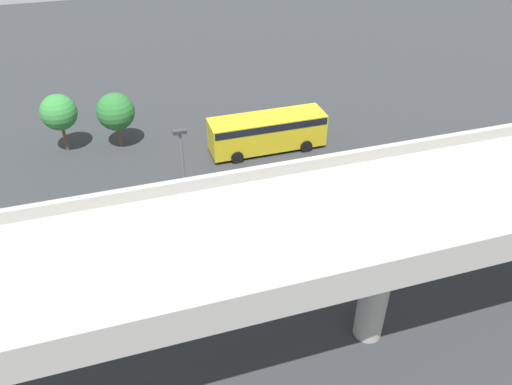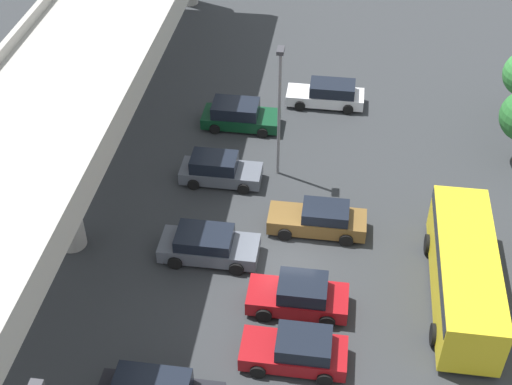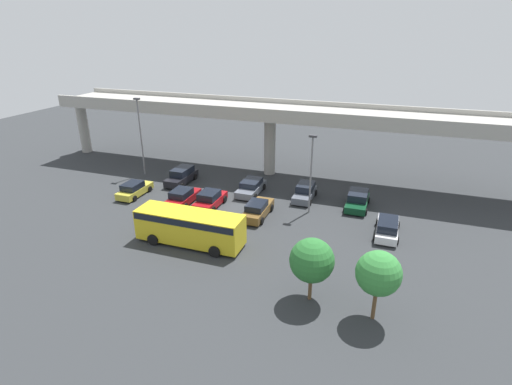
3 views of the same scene
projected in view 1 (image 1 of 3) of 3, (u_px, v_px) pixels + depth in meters
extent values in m
plane|color=#2D3033|center=(291.00, 208.00, 32.72)|extent=(117.00, 117.00, 0.00)
cube|color=#9E9B93|center=(390.00, 212.00, 20.15)|extent=(54.60, 6.94, 0.90)
cube|color=#9E9B93|center=(355.00, 156.00, 22.32)|extent=(54.60, 0.30, 0.55)
cube|color=#9E9B93|center=(443.00, 252.00, 17.15)|extent=(54.60, 0.30, 0.55)
cylinder|color=#9E9B93|center=(377.00, 282.00, 22.44)|extent=(1.35, 1.35, 6.99)
cube|color=gold|center=(435.00, 168.00, 35.68)|extent=(1.74, 4.39, 0.69)
cube|color=black|center=(435.00, 158.00, 35.54)|extent=(1.60, 2.19, 0.64)
cylinder|color=black|center=(457.00, 179.00, 34.96)|extent=(0.22, 0.60, 0.60)
cylinder|color=black|center=(435.00, 183.00, 34.53)|extent=(0.22, 0.60, 0.60)
cylinder|color=black|center=(434.00, 159.00, 37.08)|extent=(0.22, 0.60, 0.60)
cylinder|color=black|center=(413.00, 163.00, 36.65)|extent=(0.22, 0.60, 0.60)
cube|color=black|center=(441.00, 214.00, 31.20)|extent=(1.81, 4.85, 0.79)
cube|color=black|center=(446.00, 207.00, 30.55)|extent=(1.67, 2.89, 0.75)
cylinder|color=black|center=(414.00, 207.00, 32.29)|extent=(0.22, 0.65, 0.65)
cylinder|color=black|center=(439.00, 201.00, 32.74)|extent=(0.22, 0.65, 0.65)
cylinder|color=black|center=(441.00, 235.00, 29.95)|extent=(0.22, 0.65, 0.65)
cylinder|color=black|center=(467.00, 229.00, 30.40)|extent=(0.22, 0.65, 0.65)
cube|color=maroon|center=(362.00, 182.00, 34.29)|extent=(1.84, 4.33, 0.70)
cube|color=black|center=(360.00, 170.00, 34.19)|extent=(1.69, 2.21, 0.67)
cylinder|color=black|center=(383.00, 192.00, 33.59)|extent=(0.22, 0.65, 0.65)
cylinder|color=black|center=(358.00, 197.00, 33.13)|extent=(0.22, 0.65, 0.65)
cylinder|color=black|center=(365.00, 172.00, 35.68)|extent=(0.22, 0.65, 0.65)
cylinder|color=black|center=(341.00, 176.00, 35.22)|extent=(0.22, 0.65, 0.65)
cube|color=maroon|center=(323.00, 189.00, 33.47)|extent=(1.86, 4.41, 0.72)
cube|color=black|center=(323.00, 179.00, 33.21)|extent=(1.71, 2.12, 0.72)
cylinder|color=black|center=(345.00, 201.00, 32.76)|extent=(0.22, 0.71, 0.71)
cylinder|color=black|center=(318.00, 206.00, 32.30)|extent=(0.22, 0.71, 0.71)
cylinder|color=black|center=(328.00, 179.00, 34.88)|extent=(0.22, 0.71, 0.71)
cylinder|color=black|center=(303.00, 183.00, 34.42)|extent=(0.22, 0.71, 0.71)
cube|color=#515660|center=(313.00, 238.00, 29.40)|extent=(1.95, 4.68, 0.69)
cube|color=black|center=(315.00, 232.00, 28.86)|extent=(1.79, 2.63, 0.59)
cylinder|color=black|center=(288.00, 229.00, 30.39)|extent=(0.22, 0.69, 0.69)
cylinder|color=black|center=(318.00, 223.00, 30.88)|extent=(0.22, 0.69, 0.69)
cylinder|color=black|center=(306.00, 260.00, 28.14)|extent=(0.22, 0.69, 0.69)
cylinder|color=black|center=(338.00, 253.00, 28.62)|extent=(0.22, 0.69, 0.69)
cube|color=brown|center=(248.00, 199.00, 32.59)|extent=(1.73, 4.81, 0.76)
cube|color=black|center=(246.00, 187.00, 32.50)|extent=(1.59, 2.26, 0.59)
cylinder|color=black|center=(268.00, 212.00, 31.78)|extent=(0.22, 0.68, 0.68)
cylinder|color=black|center=(241.00, 217.00, 31.35)|extent=(0.22, 0.68, 0.68)
cylinder|color=black|center=(254.00, 187.00, 34.10)|extent=(0.22, 0.68, 0.68)
cylinder|color=black|center=(229.00, 191.00, 33.67)|extent=(0.22, 0.68, 0.68)
cube|color=#515660|center=(220.00, 264.00, 27.67)|extent=(1.72, 4.32, 0.68)
cube|color=black|center=(221.00, 259.00, 26.98)|extent=(1.58, 2.42, 0.73)
cylinder|color=black|center=(200.00, 254.00, 28.61)|extent=(0.22, 0.63, 0.63)
cylinder|color=black|center=(229.00, 248.00, 29.04)|extent=(0.22, 0.63, 0.63)
cylinder|color=black|center=(210.00, 287.00, 26.52)|extent=(0.22, 0.63, 0.63)
cylinder|color=black|center=(242.00, 280.00, 26.95)|extent=(0.22, 0.63, 0.63)
cube|color=#0C381E|center=(122.00, 282.00, 26.58)|extent=(1.95, 4.54, 0.65)
cube|color=black|center=(120.00, 276.00, 25.93)|extent=(1.79, 2.69, 0.74)
cylinder|color=black|center=(102.00, 270.00, 27.54)|extent=(0.22, 0.61, 0.61)
cylinder|color=black|center=(138.00, 263.00, 28.03)|extent=(0.22, 0.61, 0.61)
cylinder|color=black|center=(105.00, 308.00, 25.35)|extent=(0.22, 0.61, 0.61)
cylinder|color=black|center=(144.00, 299.00, 25.84)|extent=(0.22, 0.61, 0.61)
cube|color=silver|center=(62.00, 237.00, 29.56)|extent=(1.75, 4.73, 0.66)
cube|color=black|center=(60.00, 224.00, 29.49)|extent=(1.61, 2.73, 0.69)
cylinder|color=black|center=(79.00, 252.00, 28.74)|extent=(0.22, 0.64, 0.64)
cylinder|color=black|center=(46.00, 258.00, 28.30)|extent=(0.22, 0.64, 0.64)
cylinder|color=black|center=(78.00, 222.00, 31.02)|extent=(0.22, 0.64, 0.64)
cylinder|color=black|center=(48.00, 227.00, 30.59)|extent=(0.22, 0.64, 0.64)
cube|color=gold|center=(267.00, 132.00, 38.08)|extent=(8.88, 2.50, 2.49)
cube|color=black|center=(267.00, 121.00, 37.56)|extent=(8.71, 2.55, 0.55)
cylinder|color=black|center=(237.00, 157.00, 37.01)|extent=(0.94, 0.29, 0.94)
cylinder|color=black|center=(228.00, 141.00, 38.99)|extent=(0.94, 0.29, 0.94)
cylinder|color=black|center=(306.00, 146.00, 38.35)|extent=(0.94, 0.29, 0.94)
cylinder|color=black|center=(294.00, 131.00, 40.33)|extent=(0.94, 0.29, 0.94)
cylinder|color=slate|center=(186.00, 192.00, 27.83)|extent=(0.16, 0.16, 7.38)
cube|color=#333338|center=(180.00, 132.00, 25.64)|extent=(0.70, 0.35, 0.20)
cylinder|color=brown|center=(120.00, 136.00, 38.87)|extent=(0.24, 0.24, 1.73)
sphere|color=#286B2D|center=(116.00, 112.00, 37.66)|extent=(2.86, 2.86, 2.86)
cylinder|color=brown|center=(65.00, 138.00, 38.19)|extent=(0.24, 0.24, 2.09)
sphere|color=#337F38|center=(59.00, 112.00, 36.92)|extent=(2.69, 2.69, 2.69)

